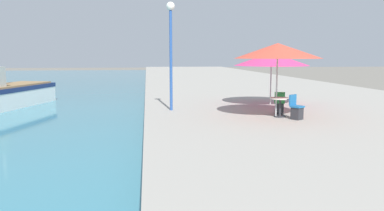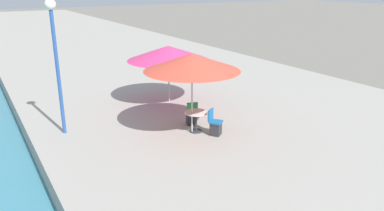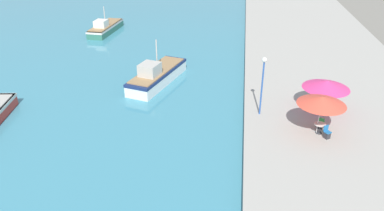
{
  "view_description": "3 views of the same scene",
  "coord_description": "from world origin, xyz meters",
  "px_view_note": "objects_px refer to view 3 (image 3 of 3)",
  "views": [
    {
      "loc": [
        0.12,
        2.48,
        3.02
      ],
      "look_at": [
        1.5,
        13.9,
        1.49
      ],
      "focal_mm": 35.0,
      "sensor_mm": 36.0,
      "label": 1
    },
    {
      "loc": [
        -1.33,
        5.65,
        5.74
      ],
      "look_at": [
        5.01,
        16.14,
        1.69
      ],
      "focal_mm": 35.0,
      "sensor_mm": 36.0,
      "label": 2
    },
    {
      "loc": [
        -0.68,
        -7.17,
        14.29
      ],
      "look_at": [
        -4.0,
        18.0,
        1.29
      ],
      "focal_mm": 35.0,
      "sensor_mm": 36.0,
      "label": 3
    }
  ],
  "objects_px": {
    "lamppost": "(263,77)",
    "cafe_umbrella_pink": "(322,101)",
    "fishing_boat_far": "(105,27)",
    "cafe_chair_left": "(321,124)",
    "cafe_chair_right": "(327,134)",
    "cafe_table": "(320,126)",
    "cafe_umbrella_white": "(326,84)",
    "fishing_boat_mid": "(157,75)"
  },
  "relations": [
    {
      "from": "lamppost",
      "to": "cafe_umbrella_pink",
      "type": "bearing_deg",
      "value": -30.77
    },
    {
      "from": "fishing_boat_far",
      "to": "cafe_chair_left",
      "type": "xyz_separation_m",
      "value": [
        24.12,
        -23.62,
        0.29
      ]
    },
    {
      "from": "cafe_chair_right",
      "to": "lamppost",
      "type": "bearing_deg",
      "value": -68.06
    },
    {
      "from": "cafe_umbrella_pink",
      "to": "cafe_table",
      "type": "bearing_deg",
      "value": -2.52
    },
    {
      "from": "cafe_umbrella_white",
      "to": "cafe_umbrella_pink",
      "type": "bearing_deg",
      "value": -105.42
    },
    {
      "from": "cafe_table",
      "to": "lamppost",
      "type": "height_order",
      "value": "lamppost"
    },
    {
      "from": "cafe_table",
      "to": "fishing_boat_far",
      "type": "bearing_deg",
      "value": 134.51
    },
    {
      "from": "cafe_table",
      "to": "cafe_chair_right",
      "type": "relative_size",
      "value": 0.88
    },
    {
      "from": "cafe_umbrella_pink",
      "to": "cafe_chair_left",
      "type": "xyz_separation_m",
      "value": [
        0.38,
        0.68,
        -2.19
      ]
    },
    {
      "from": "cafe_umbrella_pink",
      "to": "cafe_chair_left",
      "type": "bearing_deg",
      "value": 60.76
    },
    {
      "from": "fishing_boat_mid",
      "to": "cafe_chair_right",
      "type": "bearing_deg",
      "value": -17.82
    },
    {
      "from": "lamppost",
      "to": "fishing_boat_mid",
      "type": "bearing_deg",
      "value": 146.49
    },
    {
      "from": "fishing_boat_far",
      "to": "lamppost",
      "type": "bearing_deg",
      "value": -43.84
    },
    {
      "from": "fishing_boat_mid",
      "to": "cafe_table",
      "type": "xyz_separation_m",
      "value": [
        13.37,
        -8.5,
        0.35
      ]
    },
    {
      "from": "fishing_boat_mid",
      "to": "cafe_umbrella_pink",
      "type": "distance_m",
      "value": 15.87
    },
    {
      "from": "cafe_chair_left",
      "to": "cafe_chair_right",
      "type": "xyz_separation_m",
      "value": [
        0.19,
        -1.28,
        0.0
      ]
    },
    {
      "from": "cafe_chair_left",
      "to": "cafe_umbrella_white",
      "type": "bearing_deg",
      "value": 96.27
    },
    {
      "from": "fishing_boat_far",
      "to": "cafe_umbrella_white",
      "type": "relative_size",
      "value": 2.17
    },
    {
      "from": "fishing_boat_mid",
      "to": "fishing_boat_far",
      "type": "bearing_deg",
      "value": 139.25
    },
    {
      "from": "cafe_chair_left",
      "to": "cafe_chair_right",
      "type": "distance_m",
      "value": 1.29
    },
    {
      "from": "lamppost",
      "to": "cafe_chair_left",
      "type": "bearing_deg",
      "value": -20.88
    },
    {
      "from": "fishing_boat_mid",
      "to": "cafe_umbrella_white",
      "type": "distance_m",
      "value": 15.15
    },
    {
      "from": "cafe_table",
      "to": "lamppost",
      "type": "distance_m",
      "value": 5.29
    },
    {
      "from": "cafe_table",
      "to": "lamppost",
      "type": "xyz_separation_m",
      "value": [
        -4.02,
        2.3,
        2.56
      ]
    },
    {
      "from": "cafe_chair_left",
      "to": "cafe_table",
      "type": "bearing_deg",
      "value": -90.0
    },
    {
      "from": "cafe_umbrella_pink",
      "to": "lamppost",
      "type": "height_order",
      "value": "lamppost"
    },
    {
      "from": "cafe_umbrella_pink",
      "to": "cafe_table",
      "type": "relative_size",
      "value": 4.09
    },
    {
      "from": "fishing_boat_far",
      "to": "cafe_umbrella_white",
      "type": "xyz_separation_m",
      "value": [
        24.73,
        -20.7,
        2.14
      ]
    },
    {
      "from": "cafe_table",
      "to": "cafe_chair_left",
      "type": "height_order",
      "value": "cafe_chair_left"
    },
    {
      "from": "fishing_boat_far",
      "to": "cafe_chair_left",
      "type": "distance_m",
      "value": 33.76
    },
    {
      "from": "fishing_boat_far",
      "to": "lamppost",
      "type": "relative_size",
      "value": 1.68
    },
    {
      "from": "fishing_boat_mid",
      "to": "cafe_umbrella_white",
      "type": "height_order",
      "value": "fishing_boat_mid"
    },
    {
      "from": "cafe_umbrella_pink",
      "to": "lamppost",
      "type": "bearing_deg",
      "value": 149.23
    },
    {
      "from": "cafe_umbrella_white",
      "to": "fishing_boat_far",
      "type": "bearing_deg",
      "value": 140.07
    },
    {
      "from": "cafe_umbrella_white",
      "to": "cafe_chair_left",
      "type": "xyz_separation_m",
      "value": [
        -0.61,
        -2.92,
        -1.85
      ]
    },
    {
      "from": "cafe_umbrella_white",
      "to": "cafe_chair_left",
      "type": "height_order",
      "value": "cafe_umbrella_white"
    },
    {
      "from": "cafe_umbrella_white",
      "to": "cafe_chair_right",
      "type": "height_order",
      "value": "cafe_umbrella_white"
    },
    {
      "from": "fishing_boat_far",
      "to": "cafe_table",
      "type": "height_order",
      "value": "fishing_boat_far"
    },
    {
      "from": "fishing_boat_far",
      "to": "cafe_chair_right",
      "type": "bearing_deg",
      "value": -41.63
    },
    {
      "from": "fishing_boat_mid",
      "to": "cafe_umbrella_pink",
      "type": "xyz_separation_m",
      "value": [
        13.21,
        -8.49,
        2.33
      ]
    },
    {
      "from": "cafe_umbrella_pink",
      "to": "cafe_chair_right",
      "type": "relative_size",
      "value": 3.6
    },
    {
      "from": "cafe_umbrella_pink",
      "to": "cafe_table",
      "type": "distance_m",
      "value": 1.99
    }
  ]
}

